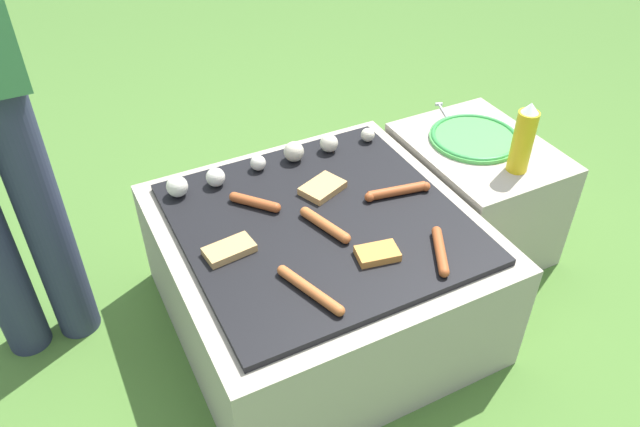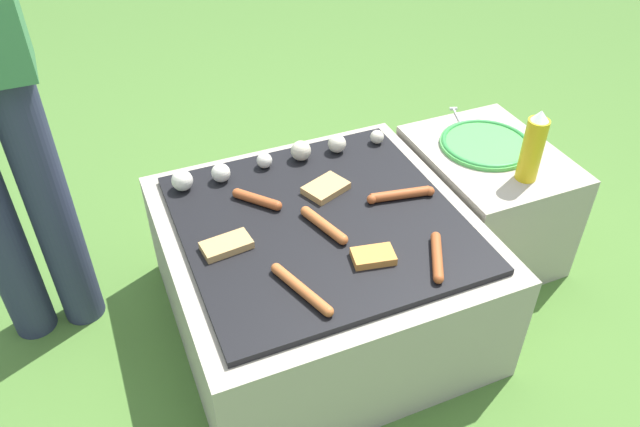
# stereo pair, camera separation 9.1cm
# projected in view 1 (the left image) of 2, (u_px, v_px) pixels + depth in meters

# --- Properties ---
(ground_plane) EXTENTS (14.00, 14.00, 0.00)m
(ground_plane) POSITION_uv_depth(u_px,v_px,m) (320.00, 316.00, 1.83)
(ground_plane) COLOR #47702D
(grill) EXTENTS (0.79, 0.79, 0.36)m
(grill) POSITION_uv_depth(u_px,v_px,m) (320.00, 271.00, 1.72)
(grill) COLOR #A89E8C
(grill) RESTS_ON ground_plane
(side_ledge) EXTENTS (0.38, 0.49, 0.36)m
(side_ledge) POSITION_uv_depth(u_px,v_px,m) (472.00, 194.00, 1.99)
(side_ledge) COLOR #A89E8C
(side_ledge) RESTS_ON ground_plane
(sausage_front_left) EXTENTS (0.11, 0.12, 0.03)m
(sausage_front_left) POSITION_uv_depth(u_px,v_px,m) (255.00, 202.00, 1.64)
(sausage_front_left) COLOR #A34C23
(sausage_front_left) RESTS_ON grill
(sausage_back_right) EXTENTS (0.09, 0.15, 0.02)m
(sausage_back_right) POSITION_uv_depth(u_px,v_px,m) (440.00, 251.00, 1.49)
(sausage_back_right) COLOR #A34C23
(sausage_back_right) RESTS_ON grill
(sausage_front_center) EXTENTS (0.07, 0.17, 0.03)m
(sausage_front_center) POSITION_uv_depth(u_px,v_px,m) (325.00, 225.00, 1.56)
(sausage_front_center) COLOR #B7602D
(sausage_front_center) RESTS_ON grill
(sausage_front_right) EXTENTS (0.19, 0.05, 0.03)m
(sausage_front_right) POSITION_uv_depth(u_px,v_px,m) (398.00, 192.00, 1.67)
(sausage_front_right) COLOR #A34C23
(sausage_front_right) RESTS_ON grill
(sausage_back_center) EXTENTS (0.08, 0.19, 0.02)m
(sausage_back_center) POSITION_uv_depth(u_px,v_px,m) (310.00, 290.00, 1.39)
(sausage_back_center) COLOR #B7602D
(sausage_back_center) RESTS_ON grill
(bread_slice_left) EXTENTS (0.13, 0.08, 0.02)m
(bread_slice_left) POSITION_uv_depth(u_px,v_px,m) (229.00, 250.00, 1.50)
(bread_slice_left) COLOR tan
(bread_slice_left) RESTS_ON grill
(bread_slice_right) EXTENTS (0.14, 0.12, 0.02)m
(bread_slice_right) POSITION_uv_depth(u_px,v_px,m) (322.00, 188.00, 1.69)
(bread_slice_right) COLOR tan
(bread_slice_right) RESTS_ON grill
(bread_slice_center) EXTENTS (0.11, 0.08, 0.02)m
(bread_slice_center) POSITION_uv_depth(u_px,v_px,m) (377.00, 254.00, 1.48)
(bread_slice_center) COLOR #D18438
(bread_slice_center) RESTS_ON grill
(mushroom_row) EXTENTS (0.64, 0.07, 0.06)m
(mushroom_row) POSITION_uv_depth(u_px,v_px,m) (266.00, 161.00, 1.76)
(mushroom_row) COLOR silver
(mushroom_row) RESTS_ON grill
(plate_colorful) EXTENTS (0.27, 0.27, 0.02)m
(plate_colorful) POSITION_uv_depth(u_px,v_px,m) (475.00, 138.00, 1.90)
(plate_colorful) COLOR #4CB24C
(plate_colorful) RESTS_ON side_ledge
(condiment_bottle) EXTENTS (0.06, 0.06, 0.21)m
(condiment_bottle) POSITION_uv_depth(u_px,v_px,m) (523.00, 139.00, 1.71)
(condiment_bottle) COLOR gold
(condiment_bottle) RESTS_ON side_ledge
(fork_utensil) EXTENTS (0.08, 0.20, 0.01)m
(fork_utensil) POSITION_uv_depth(u_px,v_px,m) (447.00, 117.00, 2.00)
(fork_utensil) COLOR silver
(fork_utensil) RESTS_ON side_ledge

